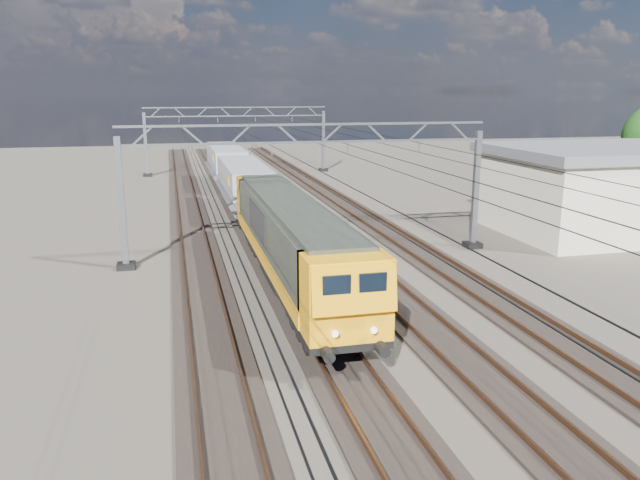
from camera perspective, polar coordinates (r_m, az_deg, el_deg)
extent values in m
plane|color=#2C2721|center=(29.79, 0.80, -3.54)|extent=(160.00, 160.00, 0.00)
cube|color=black|center=(28.95, -10.82, -4.16)|extent=(2.60, 140.00, 0.12)
cube|color=brown|center=(28.89, -12.26, -3.94)|extent=(0.08, 140.00, 0.16)
cube|color=brown|center=(28.94, -9.41, -3.78)|extent=(0.08, 140.00, 0.16)
cube|color=black|center=(29.37, -2.99, -3.68)|extent=(2.60, 140.00, 0.12)
cube|color=brown|center=(29.21, -4.39, -3.47)|extent=(0.08, 140.00, 0.16)
cube|color=brown|center=(29.45, -1.62, -3.29)|extent=(0.08, 140.00, 0.16)
cube|color=black|center=(30.31, 4.47, -3.16)|extent=(2.60, 140.00, 0.12)
cube|color=brown|center=(30.06, 3.17, -2.96)|extent=(0.08, 140.00, 0.16)
cube|color=brown|center=(30.49, 5.77, -2.78)|extent=(0.08, 140.00, 0.16)
cube|color=black|center=(31.73, 11.38, -2.63)|extent=(2.60, 140.00, 0.12)
cube|color=brown|center=(31.40, 10.19, -2.44)|extent=(0.08, 140.00, 0.16)
cube|color=brown|center=(31.99, 12.56, -2.26)|extent=(0.08, 140.00, 0.16)
cube|color=gray|center=(32.17, -17.68, 3.14)|extent=(0.30, 0.30, 6.60)
cube|color=gray|center=(36.08, 14.04, 4.43)|extent=(0.30, 0.30, 6.60)
cube|color=black|center=(32.84, -17.29, -2.27)|extent=(0.90, 0.90, 0.30)
cube|color=black|center=(36.68, 13.76, -0.43)|extent=(0.90, 0.90, 0.30)
cube|color=gray|center=(32.43, -0.92, 10.53)|extent=(19.30, 0.18, 0.12)
cube|color=gray|center=(32.49, -0.92, 8.94)|extent=(19.30, 0.18, 0.12)
cube|color=gray|center=(31.71, -15.94, 9.14)|extent=(1.03, 0.10, 0.94)
cube|color=gray|center=(31.70, -11.60, 9.38)|extent=(1.03, 0.10, 0.94)
cube|color=gray|center=(31.87, -7.27, 9.56)|extent=(1.03, 0.10, 0.94)
cube|color=gray|center=(32.22, -3.01, 9.69)|extent=(1.03, 0.10, 0.94)
cube|color=gray|center=(32.73, 1.14, 9.76)|extent=(1.03, 0.10, 0.94)
cube|color=gray|center=(33.41, 5.14, 9.79)|extent=(1.03, 0.10, 0.94)
cube|color=gray|center=(34.23, 8.97, 9.77)|extent=(1.03, 0.10, 0.94)
cube|color=gray|center=(35.20, 12.61, 9.71)|extent=(1.03, 0.10, 0.94)
cube|color=gray|center=(31.76, -11.65, 7.98)|extent=(0.06, 0.06, 0.65)
cube|color=gray|center=(32.14, -4.43, 8.27)|extent=(0.06, 0.06, 0.65)
cube|color=gray|center=(33.00, 2.51, 8.43)|extent=(0.06, 0.06, 0.65)
cube|color=gray|center=(34.31, 9.02, 8.47)|extent=(0.06, 0.06, 0.65)
cube|color=gray|center=(67.88, -15.65, 8.39)|extent=(0.30, 0.30, 6.60)
cube|color=gray|center=(69.81, 0.30, 9.00)|extent=(0.30, 0.30, 6.60)
cube|color=black|center=(68.20, -15.48, 5.75)|extent=(0.90, 0.90, 0.30)
cube|color=black|center=(70.13, 0.30, 6.44)|extent=(0.90, 0.90, 0.30)
cube|color=gray|center=(68.00, -7.67, 11.93)|extent=(19.30, 0.18, 0.12)
cube|color=gray|center=(68.03, -7.64, 11.18)|extent=(19.30, 0.18, 0.12)
cube|color=gray|center=(67.66, -14.81, 11.23)|extent=(1.03, 0.10, 0.94)
cube|color=gray|center=(67.66, -12.76, 11.34)|extent=(1.03, 0.10, 0.94)
cube|color=gray|center=(67.74, -10.71, 11.44)|extent=(1.03, 0.10, 0.94)
cube|color=gray|center=(67.90, -8.67, 11.52)|extent=(1.03, 0.10, 0.94)
cube|color=gray|center=(68.14, -6.64, 11.59)|extent=(1.03, 0.10, 0.94)
cube|color=gray|center=(68.47, -4.63, 11.64)|extent=(1.03, 0.10, 0.94)
cube|color=gray|center=(68.88, -2.63, 11.68)|extent=(1.03, 0.10, 0.94)
cube|color=gray|center=(69.36, -0.67, 11.70)|extent=(1.03, 0.10, 0.94)
cube|color=gray|center=(67.68, -12.78, 10.68)|extent=(0.06, 0.06, 0.65)
cube|color=gray|center=(67.86, -9.34, 10.84)|extent=(0.06, 0.06, 0.65)
cube|color=gray|center=(68.28, -5.93, 10.96)|extent=(0.06, 0.06, 0.65)
cube|color=gray|center=(68.92, -2.58, 11.04)|extent=(0.06, 0.06, 0.65)
cylinder|color=black|center=(35.77, -11.86, 8.03)|extent=(0.03, 140.00, 0.03)
cylinder|color=black|center=(35.73, -11.90, 8.83)|extent=(0.03, 140.00, 0.03)
cylinder|color=black|center=(36.11, -5.44, 8.30)|extent=(0.03, 140.00, 0.03)
cylinder|color=black|center=(36.07, -5.46, 9.09)|extent=(0.03, 140.00, 0.03)
cylinder|color=black|center=(36.88, 0.79, 8.46)|extent=(0.03, 140.00, 0.03)
cylinder|color=black|center=(36.84, 0.79, 9.24)|extent=(0.03, 140.00, 0.03)
cylinder|color=black|center=(38.06, 6.70, 8.53)|extent=(0.03, 140.00, 0.03)
cylinder|color=black|center=(38.02, 6.72, 9.28)|extent=(0.03, 140.00, 0.03)
cube|color=black|center=(22.38, 0.44, -7.36)|extent=(2.20, 3.60, 0.60)
cube|color=black|center=(34.61, -4.73, 0.12)|extent=(2.20, 3.60, 0.60)
cube|color=black|center=(28.30, -2.72, -2.08)|extent=(2.65, 20.00, 0.25)
cube|color=black|center=(28.41, -2.71, -2.82)|extent=(2.20, 4.50, 0.75)
cube|color=#242922|center=(27.96, -2.75, 0.72)|extent=(2.65, 17.00, 2.60)
cube|color=#FEA50D|center=(27.98, -5.43, -1.42)|extent=(0.04, 17.00, 0.60)
cube|color=#FEA50D|center=(28.46, -0.07, -1.10)|extent=(0.04, 17.00, 0.60)
cube|color=black|center=(28.64, -5.80, 1.69)|extent=(0.05, 5.00, 1.40)
cube|color=black|center=(29.11, -0.50, 1.95)|extent=(0.05, 5.00, 1.40)
cube|color=#242922|center=(27.69, -2.78, 3.49)|extent=(2.25, 18.00, 0.15)
cube|color=#FEA50D|center=(19.40, 2.29, -5.04)|extent=(2.65, 1.80, 2.60)
cube|color=#FEA50D|center=(18.38, 3.11, -4.47)|extent=(2.60, 0.46, 1.52)
cube|color=black|center=(18.11, 1.53, -4.39)|extent=(0.85, 0.08, 0.75)
cube|color=black|center=(18.42, 4.84, -4.14)|extent=(0.85, 0.08, 0.75)
cylinder|color=black|center=(18.62, 0.70, -10.47)|extent=(0.36, 0.50, 0.36)
cylinder|color=black|center=(19.07, 5.74, -9.94)|extent=(0.36, 0.50, 0.36)
cylinder|color=white|center=(18.53, 1.39, -8.57)|extent=(0.20, 0.08, 0.20)
cylinder|color=white|center=(18.86, 4.95, -8.23)|extent=(0.20, 0.08, 0.20)
cube|color=#FEA50D|center=(36.77, -5.40, 3.76)|extent=(2.65, 1.80, 2.60)
cube|color=#FEA50D|center=(37.62, -5.63, 4.74)|extent=(2.60, 0.46, 1.52)
cube|color=black|center=(37.64, -6.48, 4.88)|extent=(0.85, 0.08, 0.75)
cube|color=black|center=(37.78, -4.82, 4.95)|extent=(0.85, 0.08, 0.75)
cylinder|color=black|center=(38.09, -6.88, 1.91)|extent=(0.36, 0.50, 0.36)
cylinder|color=black|center=(38.32, -4.35, 2.04)|extent=(0.36, 0.50, 0.36)
cylinder|color=white|center=(37.91, -6.51, 2.79)|extent=(0.20, 0.08, 0.20)
cylinder|color=white|center=(38.07, -4.72, 2.88)|extent=(0.20, 0.08, 0.20)
cube|color=black|center=(41.10, -6.16, 2.17)|extent=(2.20, 2.60, 0.55)
cube|color=black|center=(49.90, -7.50, 4.12)|extent=(2.20, 2.60, 0.55)
cube|color=black|center=(45.43, -6.91, 3.69)|extent=(2.40, 13.00, 0.20)
cube|color=gray|center=(45.17, -6.97, 5.84)|extent=(2.80, 12.00, 1.80)
cube|color=#4F5158|center=(45.26, -8.12, 4.22)|extent=(1.48, 12.00, 1.36)
cube|color=#4F5158|center=(45.47, -5.73, 4.33)|extent=(1.48, 12.00, 1.36)
cube|color=#FEA50D|center=(42.06, -8.43, 5.37)|extent=(0.04, 1.20, 0.50)
cube|color=black|center=(55.02, -8.08, 4.97)|extent=(2.20, 2.60, 0.55)
cube|color=black|center=(63.90, -8.87, 6.11)|extent=(2.20, 2.60, 0.55)
cube|color=black|center=(59.41, -8.52, 5.92)|extent=(2.40, 13.00, 0.20)
cube|color=gray|center=(59.21, -8.57, 7.57)|extent=(2.80, 12.00, 1.80)
cube|color=#4F5158|center=(59.28, -9.45, 6.33)|extent=(1.48, 12.00, 1.36)
cube|color=#4F5158|center=(59.44, -7.61, 6.41)|extent=(1.48, 12.00, 1.36)
cube|color=#FEA50D|center=(56.12, -9.76, 7.32)|extent=(0.04, 1.20, 0.50)
cube|color=beige|center=(44.85, 27.15, 3.89)|extent=(18.00, 10.00, 4.80)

